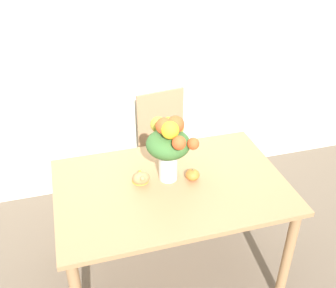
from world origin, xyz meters
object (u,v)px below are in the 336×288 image
object	(u,v)px
flower_vase	(169,143)
turkey_figurine	(141,176)
dining_chair_near_window	(167,147)
pumpkin	(193,175)

from	to	relation	value
flower_vase	turkey_figurine	xyz separation A→B (m)	(-0.17, 0.01, -0.21)
flower_vase	dining_chair_near_window	bearing A→B (deg)	75.17
turkey_figurine	pumpkin	bearing A→B (deg)	-11.04
flower_vase	pumpkin	bearing A→B (deg)	-22.23
dining_chair_near_window	turkey_figurine	bearing A→B (deg)	-124.05
pumpkin	flower_vase	bearing A→B (deg)	157.77
turkey_figurine	dining_chair_near_window	bearing A→B (deg)	63.82
flower_vase	dining_chair_near_window	size ratio (longest dim) A/B	0.46
pumpkin	dining_chair_near_window	bearing A→B (deg)	84.95
flower_vase	turkey_figurine	bearing A→B (deg)	178.15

